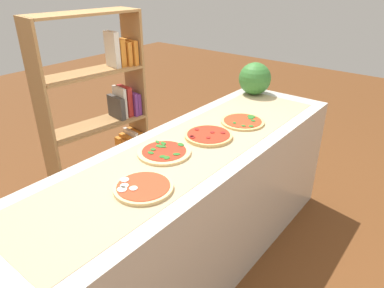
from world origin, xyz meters
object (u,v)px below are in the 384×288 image
Objects in this scene: pizza_spinach_1 at (164,152)px; pizza_spinach_3 at (243,122)px; watermelon at (255,79)px; bookshelf at (110,132)px; pizza_pepperoni_2 at (209,136)px; pizza_mozzarella_0 at (143,187)px.

pizza_spinach_1 is 1.04× the size of pizza_spinach_3.
pizza_spinach_1 is 1.30m from watermelon.
pizza_spinach_1 is at bearing -108.14° from bookshelf.
pizza_pepperoni_2 is 0.98m from watermelon.
watermelon is 0.17× the size of bookshelf.
bookshelf is at bearing 112.55° from pizza_spinach_3.
pizza_spinach_1 is 1.16× the size of watermelon.
pizza_pepperoni_2 is 0.95m from bookshelf.
pizza_spinach_1 is 1.03× the size of pizza_pepperoni_2.
pizza_pepperoni_2 is at bearing 172.28° from pizza_spinach_3.
pizza_spinach_3 is at bearing -7.72° from pizza_pepperoni_2.
bookshelf is (0.62, 1.02, -0.21)m from pizza_mozzarella_0.
pizza_spinach_3 is (0.68, -0.12, -0.00)m from pizza_spinach_1.
pizza_mozzarella_0 is 1.02m from pizza_spinach_3.
pizza_mozzarella_0 is at bearing -177.14° from pizza_spinach_3.
watermelon is at bearing 6.05° from pizza_spinach_1.
pizza_mozzarella_0 is 0.94× the size of pizza_spinach_1.
pizza_spinach_1 is at bearing 26.95° from pizza_mozzarella_0.
pizza_mozzarella_0 is 0.97× the size of pizza_spinach_3.
pizza_pepperoni_2 reaches higher than pizza_mozzarella_0.
pizza_pepperoni_2 is 1.13× the size of watermelon.
pizza_spinach_3 is 1.07m from bookshelf.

